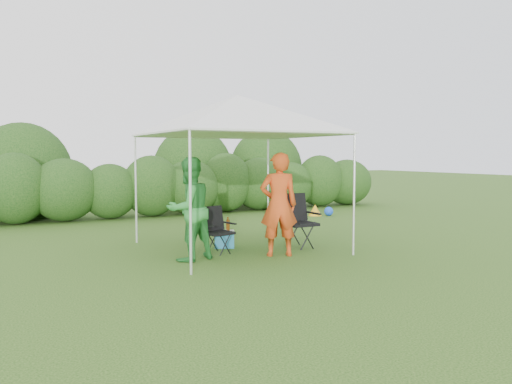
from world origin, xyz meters
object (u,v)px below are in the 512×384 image
chair_left (216,227)px  woman (189,209)px  canopy (238,115)px  man (279,204)px  cooler (224,239)px  chair_right (298,217)px

chair_left → woman: (-0.64, -0.38, 0.39)m
canopy → woman: size_ratio=1.82×
man → cooler: (-0.51, 1.13, -0.73)m
chair_left → man: (0.85, -0.75, 0.42)m
chair_right → man: man is taller
chair_right → cooler: (-1.27, 0.57, -0.41)m
man → canopy: bearing=-50.1°
canopy → man: canopy is taller
chair_right → man: bearing=-143.1°
chair_left → cooler: (0.33, 0.37, -0.31)m
cooler → chair_left: bearing=-108.7°
canopy → cooler: size_ratio=6.82×
chair_left → man: 1.21m
man → woman: 1.54m
canopy → man: size_ratio=1.74×
chair_right → woman: woman is taller
woman → cooler: woman is taller
canopy → chair_left: canopy is taller
chair_right → woman: size_ratio=0.59×
canopy → man: bearing=-70.7°
canopy → chair_right: (1.08, -0.37, -1.89)m
woman → cooler: (0.98, 0.75, -0.69)m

